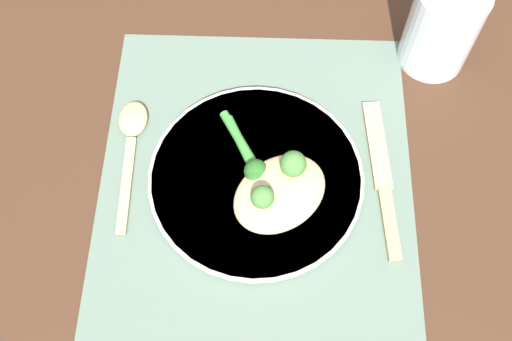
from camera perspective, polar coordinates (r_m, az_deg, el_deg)
ground_plane at (r=0.68m, az=0.00°, el=-1.24°), size 3.00×3.00×0.00m
placemat at (r=0.68m, az=0.00°, el=-1.17°), size 0.42×0.35×0.00m
plate at (r=0.67m, az=0.00°, el=-0.79°), size 0.24×0.24×0.01m
chicken_fillet at (r=0.65m, az=2.27°, el=-2.18°), size 0.13×0.14×0.02m
pesto_dollop_primary at (r=0.62m, az=0.61°, el=-2.54°), size 0.03×0.03×0.03m
pesto_dollop_secondary at (r=0.64m, az=3.56°, el=0.32°), size 0.03×0.03×0.03m
broccoli_stalk_rear at (r=0.65m, az=0.72°, el=-1.62°), size 0.12×0.08×0.02m
broccoli_stalk_right at (r=0.66m, az=-0.36°, el=0.56°), size 0.10×0.06×0.03m
knife at (r=0.69m, az=11.96°, el=-0.77°), size 0.20×0.03×0.01m
spoon at (r=0.72m, az=-11.75°, el=3.49°), size 0.17×0.04×0.01m
water_glass at (r=0.77m, az=17.30°, el=12.91°), size 0.08×0.08×0.11m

